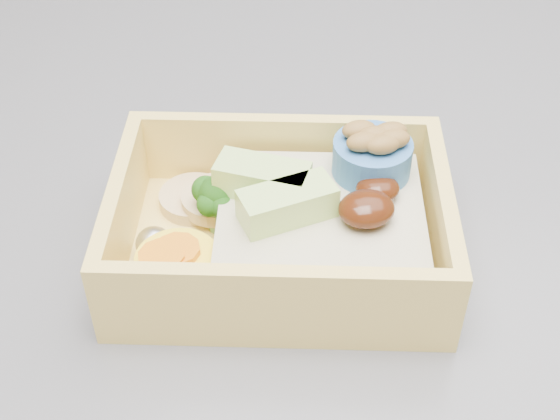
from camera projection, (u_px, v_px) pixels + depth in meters
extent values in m
cube|color=#36363A|center=(312.00, 149.00, 0.55)|extent=(1.24, 0.84, 0.04)
cube|color=#EECB62|center=(280.00, 251.00, 0.44)|extent=(0.21, 0.17, 0.01)
cube|color=#EECB62|center=(283.00, 148.00, 0.47)|extent=(0.18, 0.05, 0.04)
cube|color=#EECB62|center=(276.00, 302.00, 0.37)|extent=(0.18, 0.05, 0.04)
cube|color=#EECB62|center=(440.00, 220.00, 0.42)|extent=(0.04, 0.11, 0.04)
cube|color=#EECB62|center=(121.00, 214.00, 0.42)|extent=(0.04, 0.11, 0.04)
cube|color=tan|center=(320.00, 229.00, 0.43)|extent=(0.13, 0.12, 0.03)
ellipsoid|color=#381608|center=(366.00, 209.00, 0.40)|extent=(0.04, 0.03, 0.02)
ellipsoid|color=#381608|center=(378.00, 189.00, 0.42)|extent=(0.03, 0.03, 0.01)
cube|color=#BAE578|center=(287.00, 203.00, 0.41)|extent=(0.05, 0.03, 0.02)
cube|color=#BAE578|center=(262.00, 179.00, 0.42)|extent=(0.05, 0.04, 0.02)
cylinder|color=#689C54|center=(219.00, 217.00, 0.44)|extent=(0.01, 0.01, 0.02)
sphere|color=#1D5212|center=(217.00, 193.00, 0.43)|extent=(0.02, 0.02, 0.02)
sphere|color=#1D5212|center=(232.00, 191.00, 0.43)|extent=(0.02, 0.02, 0.02)
sphere|color=#1D5212|center=(206.00, 190.00, 0.43)|extent=(0.02, 0.02, 0.02)
sphere|color=#1D5212|center=(222.00, 206.00, 0.43)|extent=(0.01, 0.01, 0.01)
sphere|color=#1D5212|center=(209.00, 204.00, 0.43)|extent=(0.01, 0.01, 0.01)
sphere|color=#1D5212|center=(219.00, 187.00, 0.44)|extent=(0.01, 0.01, 0.01)
cylinder|color=yellow|center=(179.00, 270.00, 0.41)|extent=(0.04, 0.04, 0.02)
cylinder|color=orange|center=(177.00, 250.00, 0.40)|extent=(0.02, 0.02, 0.00)
cylinder|color=orange|center=(161.00, 257.00, 0.39)|extent=(0.02, 0.02, 0.00)
cylinder|color=tan|center=(193.00, 199.00, 0.46)|extent=(0.04, 0.04, 0.01)
cylinder|color=tan|center=(216.00, 200.00, 0.45)|extent=(0.04, 0.04, 0.01)
ellipsoid|color=silver|center=(248.00, 184.00, 0.46)|extent=(0.02, 0.02, 0.02)
ellipsoid|color=silver|center=(154.00, 244.00, 0.42)|extent=(0.02, 0.02, 0.02)
cylinder|color=#346EB4|center=(372.00, 158.00, 0.43)|extent=(0.04, 0.04, 0.02)
ellipsoid|color=brown|center=(374.00, 136.00, 0.42)|extent=(0.02, 0.02, 0.01)
ellipsoid|color=brown|center=(390.00, 131.00, 0.43)|extent=(0.02, 0.02, 0.01)
ellipsoid|color=brown|center=(359.00, 130.00, 0.43)|extent=(0.02, 0.02, 0.01)
ellipsoid|color=brown|center=(382.00, 145.00, 0.42)|extent=(0.02, 0.02, 0.01)
ellipsoid|color=brown|center=(364.00, 142.00, 0.42)|extent=(0.02, 0.02, 0.01)
ellipsoid|color=brown|center=(393.00, 139.00, 0.42)|extent=(0.02, 0.02, 0.01)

